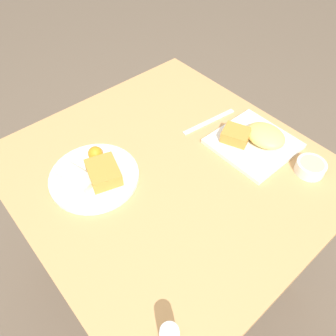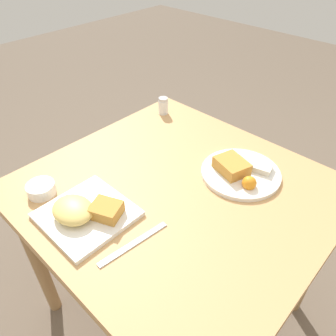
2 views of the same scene
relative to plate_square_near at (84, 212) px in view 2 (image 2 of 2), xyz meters
name	(u,v)px [view 2 (image 2 of 2)]	position (x,y,z in m)	size (l,w,h in m)	color
ground_plane	(174,305)	(0.10, 0.27, -0.73)	(8.00, 8.00, 0.00)	brown
dining_table	(177,208)	(0.10, 0.27, -0.11)	(0.89, 0.85, 0.71)	tan
plate_square_near	(84,212)	(0.00, 0.00, 0.00)	(0.23, 0.23, 0.06)	white
plate_oval_far	(240,171)	(0.21, 0.45, -0.01)	(0.26, 0.26, 0.05)	white
sauce_ramekin	(41,189)	(-0.18, -0.03, 0.00)	(0.08, 0.08, 0.04)	white
salt_shaker	(163,107)	(-0.25, 0.58, 0.01)	(0.04, 0.04, 0.07)	white
butter_knife	(134,244)	(0.17, 0.03, -0.02)	(0.04, 0.21, 0.00)	silver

